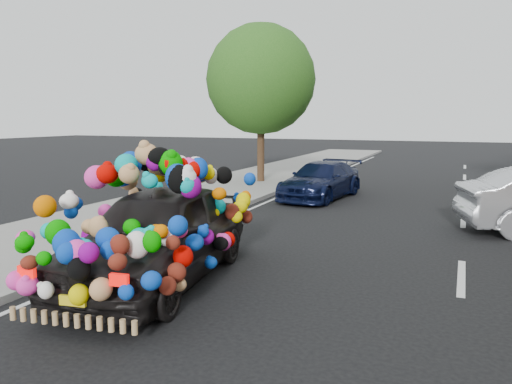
{
  "coord_description": "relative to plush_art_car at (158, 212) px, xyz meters",
  "views": [
    {
      "loc": [
        3.53,
        -8.51,
        2.58
      ],
      "look_at": [
        -0.13,
        0.25,
        1.16
      ],
      "focal_mm": 35.0,
      "sensor_mm": 36.0,
      "label": 1
    }
  ],
  "objects": [
    {
      "name": "ground",
      "position": [
        0.87,
        2.0,
        -1.11
      ],
      "size": [
        100.0,
        100.0,
        0.0
      ],
      "primitive_type": "plane",
      "color": "black",
      "rests_on": "ground"
    },
    {
      "name": "sidewalk",
      "position": [
        -3.43,
        2.0,
        -1.05
      ],
      "size": [
        4.0,
        60.0,
        0.12
      ],
      "primitive_type": "cube",
      "color": "gray",
      "rests_on": "ground"
    },
    {
      "name": "kerb",
      "position": [
        -1.48,
        2.0,
        -1.05
      ],
      "size": [
        0.15,
        60.0,
        0.13
      ],
      "primitive_type": "cube",
      "color": "gray",
      "rests_on": "ground"
    },
    {
      "name": "lane_markings",
      "position": [
        4.47,
        2.0,
        -1.11
      ],
      "size": [
        6.0,
        50.0,
        0.01
      ],
      "primitive_type": null,
      "color": "silver",
      "rests_on": "ground"
    },
    {
      "name": "tree_near_sidewalk",
      "position": [
        -2.93,
        11.5,
        2.91
      ],
      "size": [
        4.2,
        4.2,
        6.13
      ],
      "color": "#332114",
      "rests_on": "ground"
    },
    {
      "name": "plush_art_car",
      "position": [
        0.0,
        0.0,
        0.0
      ],
      "size": [
        2.77,
        4.91,
        2.17
      ],
      "rotation": [
        0.0,
        0.0,
        0.14
      ],
      "color": "black",
      "rests_on": "ground"
    },
    {
      "name": "navy_sedan",
      "position": [
        0.18,
        8.99,
        -0.53
      ],
      "size": [
        2.17,
        4.22,
        1.17
      ],
      "primitive_type": "imported",
      "rotation": [
        0.0,
        0.0,
        -0.14
      ],
      "color": "black",
      "rests_on": "ground"
    }
  ]
}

